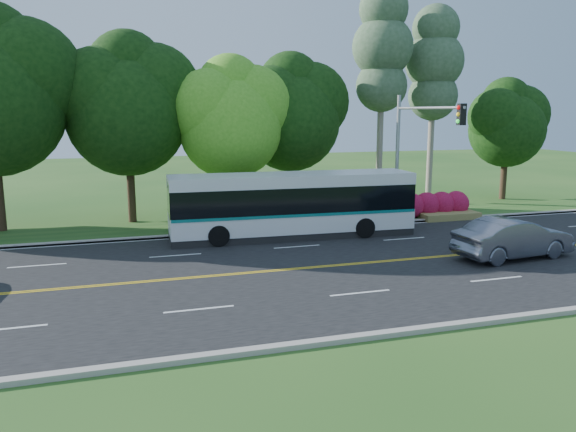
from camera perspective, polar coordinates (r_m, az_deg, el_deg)
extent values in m
plane|color=#25531B|center=(22.77, 4.84, -5.07)|extent=(120.00, 120.00, 0.00)
cube|color=black|center=(22.77, 4.84, -5.04)|extent=(60.00, 14.00, 0.02)
cube|color=#A59E95|center=(29.31, -0.37, -1.35)|extent=(60.00, 0.30, 0.15)
cube|color=#A59E95|center=(16.68, 14.21, -11.01)|extent=(60.00, 0.30, 0.15)
cube|color=#25531B|center=(31.06, -1.35, -0.72)|extent=(60.00, 4.00, 0.10)
cube|color=gold|center=(22.69, 4.92, -5.06)|extent=(57.00, 0.10, 0.00)
cube|color=gold|center=(22.83, 4.77, -4.96)|extent=(57.00, 0.10, 0.00)
cube|color=silver|center=(18.18, -26.73, -10.20)|extent=(2.20, 0.12, 0.00)
cube|color=silver|center=(18.03, -9.02, -9.33)|extent=(2.20, 0.12, 0.00)
cube|color=silver|center=(19.50, 7.34, -7.74)|extent=(2.20, 0.12, 0.00)
cube|color=silver|center=(22.27, 20.41, -6.01)|extent=(2.20, 0.12, 0.00)
cube|color=silver|center=(24.80, -24.13, -4.62)|extent=(2.20, 0.12, 0.00)
cube|color=silver|center=(24.69, -11.36, -3.95)|extent=(2.20, 0.12, 0.00)
cube|color=silver|center=(25.78, 0.91, -3.12)|extent=(2.20, 0.12, 0.00)
cube|color=silver|center=(27.93, 11.71, -2.28)|extent=(2.20, 0.12, 0.00)
cube|color=silver|center=(30.93, 20.68, -1.51)|extent=(2.20, 0.12, 0.00)
cube|color=silver|center=(29.04, -0.20, -1.56)|extent=(57.00, 0.12, 0.00)
cube|color=silver|center=(16.93, 13.67, -10.84)|extent=(57.00, 0.12, 0.00)
sphere|color=black|center=(31.94, -25.16, 12.81)|extent=(5.76, 5.76, 5.76)
cylinder|color=black|center=(32.62, -15.64, 2.55)|extent=(0.44, 0.44, 3.60)
sphere|color=black|center=(32.33, -16.01, 9.78)|extent=(6.60, 6.60, 6.60)
sphere|color=black|center=(32.72, -13.48, 12.21)|extent=(5.28, 5.28, 5.28)
sphere|color=black|center=(32.14, -18.50, 11.71)|extent=(4.95, 4.95, 4.95)
sphere|color=black|center=(32.81, -16.07, 14.11)|extent=(4.29, 4.29, 4.29)
cylinder|color=black|center=(32.25, -5.76, 2.48)|extent=(0.44, 0.44, 3.24)
sphere|color=#499A20|center=(31.95, -5.88, 8.97)|extent=(5.80, 5.80, 5.80)
sphere|color=#499A20|center=(32.51, -3.73, 11.08)|extent=(4.64, 4.64, 4.64)
sphere|color=#499A20|center=(31.54, -7.95, 10.75)|extent=(4.35, 4.35, 4.35)
sphere|color=#499A20|center=(32.38, -5.92, 12.84)|extent=(3.77, 3.77, 3.77)
cylinder|color=black|center=(34.67, 0.24, 3.24)|extent=(0.44, 0.44, 3.42)
sphere|color=black|center=(34.39, 0.25, 9.55)|extent=(6.00, 6.00, 6.00)
sphere|color=black|center=(35.10, 2.25, 11.52)|extent=(4.80, 4.80, 4.80)
sphere|color=black|center=(33.86, -1.62, 11.31)|extent=(4.50, 4.50, 4.50)
sphere|color=black|center=(34.84, 0.21, 13.26)|extent=(3.90, 3.90, 3.90)
cylinder|color=gray|center=(36.65, 9.34, 8.50)|extent=(0.40, 0.40, 9.80)
sphere|color=#345032|center=(36.66, 9.47, 12.88)|extent=(3.23, 3.23, 3.23)
sphere|color=#345032|center=(36.84, 9.59, 16.58)|extent=(3.80, 3.80, 3.80)
sphere|color=#345032|center=(37.15, 9.70, 20.01)|extent=(3.04, 3.04, 3.04)
cylinder|color=gray|center=(39.03, 14.31, 7.92)|extent=(0.40, 0.40, 9.10)
sphere|color=#345032|center=(39.01, 14.49, 11.73)|extent=(3.23, 3.23, 3.23)
sphere|color=#345032|center=(39.13, 14.64, 14.97)|extent=(3.80, 3.80, 3.80)
sphere|color=#345032|center=(39.36, 14.79, 17.98)|extent=(3.04, 3.04, 3.04)
cylinder|color=black|center=(42.67, 21.04, 3.67)|extent=(0.44, 0.44, 3.06)
sphere|color=black|center=(42.44, 21.34, 8.16)|extent=(5.20, 5.20, 5.20)
sphere|color=black|center=(43.39, 22.42, 9.50)|extent=(4.16, 4.16, 4.16)
sphere|color=black|center=(41.63, 20.46, 9.44)|extent=(3.90, 3.90, 3.90)
sphere|color=black|center=(42.81, 21.29, 10.79)|extent=(3.38, 3.38, 3.38)
sphere|color=maroon|center=(31.13, 4.36, 0.59)|extent=(1.50, 1.50, 1.50)
sphere|color=maroon|center=(31.50, 6.06, 0.68)|extent=(1.50, 1.50, 1.50)
sphere|color=maroon|center=(31.91, 7.71, 0.77)|extent=(1.50, 1.50, 1.50)
sphere|color=maroon|center=(32.33, 9.32, 0.85)|extent=(1.50, 1.50, 1.50)
sphere|color=maroon|center=(32.79, 10.89, 0.93)|extent=(1.50, 1.50, 1.50)
sphere|color=maroon|center=(33.26, 12.41, 1.01)|extent=(1.50, 1.50, 1.50)
sphere|color=maroon|center=(33.76, 13.89, 1.09)|extent=(1.50, 1.50, 1.50)
sphere|color=maroon|center=(34.29, 15.32, 1.16)|extent=(1.50, 1.50, 1.50)
sphere|color=maroon|center=(34.83, 16.71, 1.23)|extent=(1.50, 1.50, 1.50)
cube|color=olive|center=(33.72, 16.00, 0.03)|extent=(3.50, 1.40, 0.40)
cylinder|color=gray|center=(31.43, 11.02, 5.58)|extent=(0.20, 0.20, 7.00)
cylinder|color=gray|center=(28.71, 14.07, 10.61)|extent=(0.14, 6.00, 0.14)
cube|color=black|center=(26.34, 17.22, 9.83)|extent=(0.32, 0.28, 0.95)
sphere|color=red|center=(26.25, 16.95, 10.50)|extent=(0.18, 0.18, 0.18)
sphere|color=yellow|center=(26.25, 16.91, 9.85)|extent=(0.18, 0.18, 0.18)
sphere|color=#19D833|center=(26.25, 16.88, 9.20)|extent=(0.18, 0.18, 0.18)
cube|color=silver|center=(27.70, 0.46, -0.38)|extent=(12.05, 3.04, 0.99)
cube|color=black|center=(27.51, 0.46, 1.89)|extent=(11.99, 3.08, 1.24)
cube|color=silver|center=(27.39, 0.46, 3.74)|extent=(12.05, 3.04, 0.56)
cube|color=#0C6C6B|center=(27.62, 0.46, 0.50)|extent=(11.99, 3.09, 0.14)
cube|color=black|center=(26.59, -12.01, 1.56)|extent=(0.16, 2.34, 1.70)
cube|color=#19E54C|center=(26.46, -12.07, 3.61)|extent=(0.11, 1.52, 0.22)
cube|color=black|center=(27.83, 0.46, -1.74)|extent=(12.04, 2.94, 0.35)
cylinder|color=black|center=(25.89, -7.05, -2.02)|extent=(1.01, 0.32, 1.00)
cylinder|color=black|center=(28.20, -7.70, -1.00)|extent=(1.01, 0.32, 1.00)
cylinder|color=black|center=(27.72, 7.80, -1.20)|extent=(1.01, 0.32, 1.00)
cylinder|color=black|center=(29.89, 6.06, -0.31)|extent=(1.01, 0.32, 1.00)
imported|color=slate|center=(25.46, 21.89, -2.10)|extent=(5.36, 2.33, 1.71)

